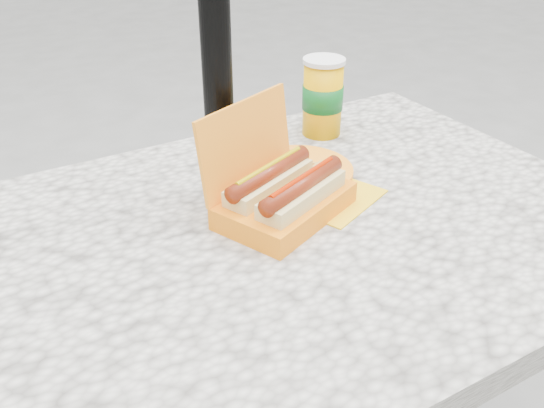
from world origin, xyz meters
TOP-DOWN VIEW (x-y plane):
  - picnic_table at (0.00, 0.00)m, footprint 1.20×0.80m
  - hotdog_box at (0.05, 0.03)m, footprint 0.27×0.24m
  - fries_plate at (0.15, 0.13)m, footprint 0.21×0.30m
  - soda_cup at (0.30, 0.28)m, footprint 0.09×0.09m

SIDE VIEW (x-z plane):
  - picnic_table at x=0.00m, z-range 0.27..1.02m
  - fries_plate at x=0.15m, z-range 0.74..0.78m
  - hotdog_box at x=0.05m, z-range 0.70..0.88m
  - soda_cup at x=0.30m, z-range 0.75..0.91m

